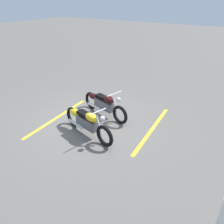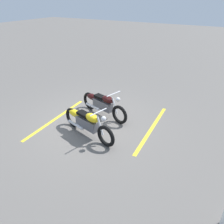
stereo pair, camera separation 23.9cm
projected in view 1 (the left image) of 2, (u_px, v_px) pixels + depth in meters
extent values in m
plane|color=#66605B|center=(90.00, 122.00, 7.66)|extent=(60.00, 60.00, 0.00)
torus|color=black|center=(105.00, 136.00, 6.31)|extent=(0.68, 0.27, 0.67)
torus|color=black|center=(73.00, 117.00, 7.31)|extent=(0.68, 0.27, 0.67)
cube|color=#59595E|center=(87.00, 123.00, 6.80)|extent=(0.87, 0.42, 0.32)
ellipsoid|color=yellow|center=(92.00, 117.00, 6.49)|extent=(0.57, 0.40, 0.24)
ellipsoid|color=yellow|center=(75.00, 112.00, 7.10)|extent=(0.60, 0.37, 0.22)
cube|color=black|center=(84.00, 113.00, 6.75)|extent=(0.48, 0.34, 0.09)
cylinder|color=silver|center=(99.00, 125.00, 6.34)|extent=(0.27, 0.12, 0.56)
cylinder|color=silver|center=(98.00, 112.00, 6.17)|extent=(0.18, 0.61, 0.04)
sphere|color=silver|center=(102.00, 119.00, 6.11)|extent=(0.15, 0.15, 0.15)
cylinder|color=silver|center=(76.00, 124.00, 7.05)|extent=(0.70, 0.26, 0.09)
torus|color=black|center=(120.00, 115.00, 7.42)|extent=(0.68, 0.28, 0.67)
torus|color=black|center=(91.00, 101.00, 8.43)|extent=(0.68, 0.28, 0.67)
cube|color=#59595E|center=(104.00, 105.00, 7.92)|extent=(0.87, 0.43, 0.32)
ellipsoid|color=black|center=(109.00, 99.00, 7.60)|extent=(0.57, 0.40, 0.24)
ellipsoid|color=black|center=(94.00, 96.00, 8.22)|extent=(0.60, 0.38, 0.22)
cube|color=black|center=(101.00, 97.00, 7.87)|extent=(0.49, 0.34, 0.09)
cylinder|color=silver|center=(115.00, 106.00, 7.45)|extent=(0.27, 0.12, 0.56)
cylinder|color=silver|center=(114.00, 94.00, 7.28)|extent=(0.19, 0.61, 0.04)
sphere|color=silver|center=(119.00, 100.00, 7.22)|extent=(0.15, 0.15, 0.15)
cylinder|color=silver|center=(94.00, 106.00, 8.17)|extent=(0.70, 0.27, 0.09)
cylinder|color=white|center=(223.00, 215.00, 3.99)|extent=(0.14, 0.14, 0.78)
cube|color=yellow|center=(57.00, 117.00, 7.95)|extent=(0.30, 3.20, 0.01)
cube|color=yellow|center=(152.00, 129.00, 7.25)|extent=(0.30, 3.20, 0.01)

